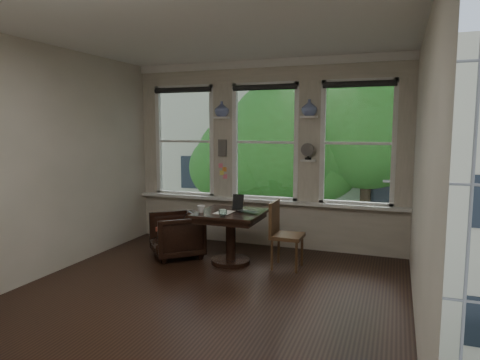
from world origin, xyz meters
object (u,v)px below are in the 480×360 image
at_px(side_chair_right, 287,235).
at_px(mug, 201,209).
at_px(armchair_left, 177,235).
at_px(laptop, 246,212).
at_px(table, 231,238).

bearing_deg(side_chair_right, mug, 103.41).
bearing_deg(armchair_left, laptop, 45.29).
distance_m(armchair_left, laptop, 1.21).
xyz_separation_m(table, mug, (-0.37, -0.19, 0.43)).
bearing_deg(side_chair_right, table, 95.89).
relative_size(side_chair_right, laptop, 2.74).
distance_m(armchair_left, side_chair_right, 1.70).
bearing_deg(mug, side_chair_right, 12.95).
bearing_deg(table, armchair_left, 179.09).
relative_size(laptop, mug, 3.04).
bearing_deg(armchair_left, table, 46.90).
bearing_deg(mug, armchair_left, 157.77).
xyz_separation_m(table, side_chair_right, (0.81, 0.08, 0.09)).
distance_m(laptop, mug, 0.64).
bearing_deg(side_chair_right, laptop, 101.70).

